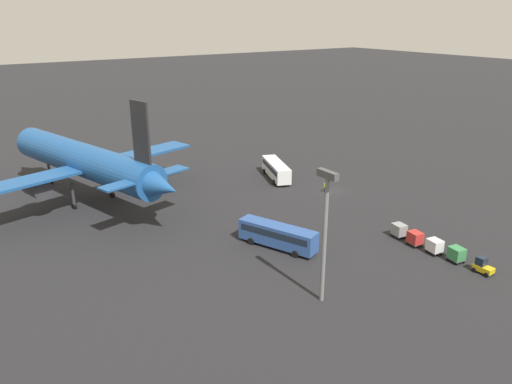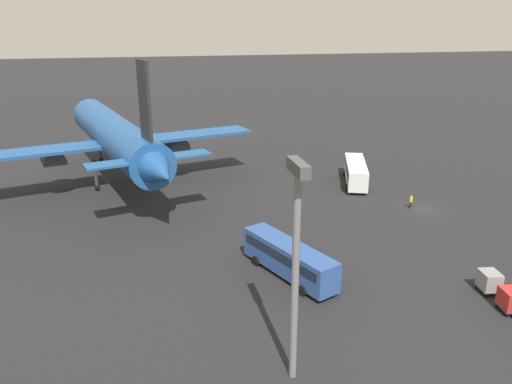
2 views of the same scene
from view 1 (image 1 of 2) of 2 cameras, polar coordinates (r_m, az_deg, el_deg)
The scene contains 11 objects.
ground_plane at distance 93.86m, azimuth 8.68°, elevation 0.12°, with size 600.00×600.00×0.00m, color #232326.
airplane at distance 90.36m, azimuth -18.94°, elevation 3.36°, with size 47.92×40.73×19.46m.
shuttle_bus_near at distance 99.44m, azimuth 2.31°, elevation 2.66°, with size 11.90×6.62×3.30m.
shuttle_bus_far at distance 70.08m, azimuth 2.49°, elevation -4.86°, with size 11.80×6.72×3.35m.
baggage_tug at distance 70.13m, azimuth 24.49°, elevation -7.71°, with size 2.44×1.69×2.10m.
worker_person at distance 93.06m, azimuth 7.86°, elevation 0.56°, with size 0.38×0.38×1.74m.
cargo_cart_green at distance 71.56m, azimuth 21.93°, elevation -6.56°, with size 2.21×1.95×2.06m.
cargo_cart_white at distance 72.86m, azimuth 19.74°, elevation -5.79°, with size 2.21×1.95×2.06m.
cargo_cart_red at distance 74.40m, azimuth 17.72°, elevation -5.01°, with size 2.21×1.95×2.06m.
cargo_cart_grey at distance 76.40m, azimuth 16.03°, elevation -4.17°, with size 2.21×1.95×2.06m.
light_pole at distance 54.83m, azimuth 7.93°, elevation -3.47°, with size 2.80×0.70×15.61m.
Camera 1 is at (-64.51, 60.64, 31.16)m, focal length 35.00 mm.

